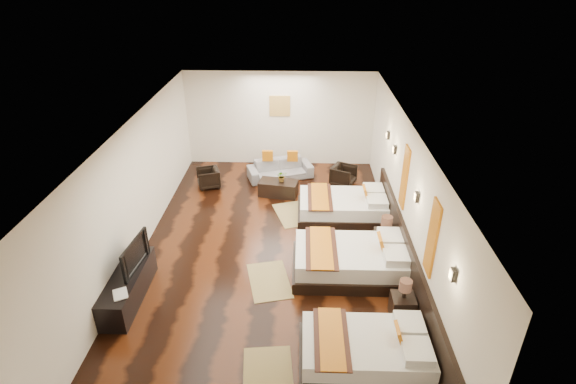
{
  "coord_description": "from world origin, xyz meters",
  "views": [
    {
      "loc": [
        0.64,
        -7.89,
        5.65
      ],
      "look_at": [
        0.37,
        0.73,
        1.1
      ],
      "focal_mm": 27.99,
      "sensor_mm": 36.0,
      "label": 1
    }
  ],
  "objects_px": {
    "bed_far": "(344,207)",
    "tv_console": "(128,287)",
    "bed_near": "(367,351)",
    "figurine": "(137,246)",
    "armchair_right": "(343,176)",
    "coffee_table": "(278,188)",
    "nightstand_a": "(403,304)",
    "tv": "(130,254)",
    "book": "(113,296)",
    "armchair_left": "(208,178)",
    "bed_mid": "(353,260)",
    "table_plant": "(282,176)",
    "sofa": "(280,169)",
    "nightstand_b": "(385,239)"
  },
  "relations": [
    {
      "from": "book",
      "to": "coffee_table",
      "type": "distance_m",
      "value": 5.41
    },
    {
      "from": "tv_console",
      "to": "figurine",
      "type": "xyz_separation_m",
      "value": [
        0.0,
        0.68,
        0.43
      ]
    },
    {
      "from": "bed_far",
      "to": "tv_console",
      "type": "xyz_separation_m",
      "value": [
        -4.2,
        -3.07,
        -0.01
      ]
    },
    {
      "from": "figurine",
      "to": "coffee_table",
      "type": "relative_size",
      "value": 0.32
    },
    {
      "from": "bed_mid",
      "to": "figurine",
      "type": "distance_m",
      "value": 4.22
    },
    {
      "from": "armchair_right",
      "to": "book",
      "type": "bearing_deg",
      "value": 167.68
    },
    {
      "from": "tv_console",
      "to": "table_plant",
      "type": "distance_m",
      "value": 4.95
    },
    {
      "from": "armchair_left",
      "to": "armchair_right",
      "type": "bearing_deg",
      "value": 75.19
    },
    {
      "from": "sofa",
      "to": "armchair_right",
      "type": "height_order",
      "value": "armchair_right"
    },
    {
      "from": "bed_near",
      "to": "book",
      "type": "bearing_deg",
      "value": 169.57
    },
    {
      "from": "tv",
      "to": "bed_mid",
      "type": "bearing_deg",
      "value": -74.72
    },
    {
      "from": "book",
      "to": "bed_far",
      "type": "bearing_deg",
      "value": 41.17
    },
    {
      "from": "bed_mid",
      "to": "armchair_left",
      "type": "xyz_separation_m",
      "value": [
        -3.59,
        3.68,
        -0.04
      ]
    },
    {
      "from": "armchair_left",
      "to": "armchair_right",
      "type": "relative_size",
      "value": 0.95
    },
    {
      "from": "armchair_right",
      "to": "coffee_table",
      "type": "xyz_separation_m",
      "value": [
        -1.77,
        -0.66,
        -0.08
      ]
    },
    {
      "from": "nightstand_a",
      "to": "armchair_left",
      "type": "height_order",
      "value": "nightstand_a"
    },
    {
      "from": "bed_far",
      "to": "tv_console",
      "type": "relative_size",
      "value": 1.21
    },
    {
      "from": "bed_mid",
      "to": "tv",
      "type": "xyz_separation_m",
      "value": [
        -4.15,
        -0.67,
        0.53
      ]
    },
    {
      "from": "armchair_right",
      "to": "figurine",
      "type": "bearing_deg",
      "value": 160.06
    },
    {
      "from": "tv_console",
      "to": "tv",
      "type": "relative_size",
      "value": 1.8
    },
    {
      "from": "tv",
      "to": "table_plant",
      "type": "distance_m",
      "value": 4.73
    },
    {
      "from": "bed_near",
      "to": "table_plant",
      "type": "relative_size",
      "value": 6.89
    },
    {
      "from": "bed_mid",
      "to": "armchair_right",
      "type": "xyz_separation_m",
      "value": [
        0.12,
        3.92,
        -0.02
      ]
    },
    {
      "from": "figurine",
      "to": "armchair_left",
      "type": "distance_m",
      "value": 3.98
    },
    {
      "from": "book",
      "to": "figurine",
      "type": "height_order",
      "value": "figurine"
    },
    {
      "from": "bed_near",
      "to": "figurine",
      "type": "distance_m",
      "value": 4.69
    },
    {
      "from": "bed_mid",
      "to": "table_plant",
      "type": "height_order",
      "value": "bed_mid"
    },
    {
      "from": "bed_near",
      "to": "bed_mid",
      "type": "relative_size",
      "value": 0.87
    },
    {
      "from": "bed_mid",
      "to": "bed_far",
      "type": "relative_size",
      "value": 1.07
    },
    {
      "from": "nightstand_b",
      "to": "bed_far",
      "type": "bearing_deg",
      "value": 117.79
    },
    {
      "from": "nightstand_a",
      "to": "figurine",
      "type": "relative_size",
      "value": 2.53
    },
    {
      "from": "armchair_right",
      "to": "coffee_table",
      "type": "distance_m",
      "value": 1.89
    },
    {
      "from": "figurine",
      "to": "coffee_table",
      "type": "height_order",
      "value": "figurine"
    },
    {
      "from": "bed_far",
      "to": "tv",
      "type": "xyz_separation_m",
      "value": [
        -4.15,
        -2.84,
        0.55
      ]
    },
    {
      "from": "figurine",
      "to": "sofa",
      "type": "relative_size",
      "value": 0.18
    },
    {
      "from": "bed_far",
      "to": "sofa",
      "type": "xyz_separation_m",
      "value": [
        -1.65,
        2.14,
        -0.02
      ]
    },
    {
      "from": "tv_console",
      "to": "sofa",
      "type": "bearing_deg",
      "value": 63.95
    },
    {
      "from": "nightstand_a",
      "to": "tv",
      "type": "xyz_separation_m",
      "value": [
        -4.89,
        0.56,
        0.56
      ]
    },
    {
      "from": "bed_mid",
      "to": "bed_far",
      "type": "height_order",
      "value": "bed_mid"
    },
    {
      "from": "figurine",
      "to": "bed_mid",
      "type": "bearing_deg",
      "value": 3.04
    },
    {
      "from": "bed_near",
      "to": "coffee_table",
      "type": "bearing_deg",
      "value": 106.57
    },
    {
      "from": "table_plant",
      "to": "coffee_table",
      "type": "bearing_deg",
      "value": -173.82
    },
    {
      "from": "bed_near",
      "to": "armchair_right",
      "type": "relative_size",
      "value": 3.3
    },
    {
      "from": "tv",
      "to": "coffee_table",
      "type": "height_order",
      "value": "tv"
    },
    {
      "from": "bed_near",
      "to": "bed_mid",
      "type": "xyz_separation_m",
      "value": [
        0.0,
        2.27,
        0.04
      ]
    },
    {
      "from": "tv",
      "to": "coffee_table",
      "type": "xyz_separation_m",
      "value": [
        2.5,
        3.93,
        -0.64
      ]
    },
    {
      "from": "tv_console",
      "to": "figurine",
      "type": "relative_size",
      "value": 5.69
    },
    {
      "from": "bed_mid",
      "to": "book",
      "type": "bearing_deg",
      "value": -160.37
    },
    {
      "from": "sofa",
      "to": "table_plant",
      "type": "distance_m",
      "value": 1.08
    },
    {
      "from": "nightstand_a",
      "to": "figurine",
      "type": "bearing_deg",
      "value": 168.55
    }
  ]
}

